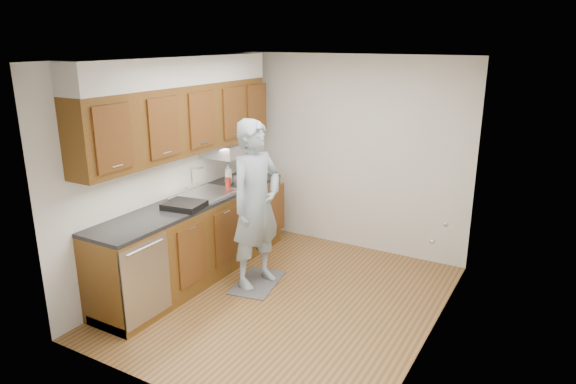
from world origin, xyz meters
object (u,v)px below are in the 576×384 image
(soap_bottle_b, at_px, (250,175))
(soda_can, at_px, (228,183))
(soap_bottle_c, at_px, (244,176))
(steel_can, at_px, (236,180))
(dish_rack, at_px, (184,205))
(soap_bottle_a, at_px, (228,173))
(person, at_px, (256,193))

(soap_bottle_b, xyz_separation_m, soda_can, (-0.11, -0.31, -0.04))
(soap_bottle_c, relative_size, soda_can, 1.35)
(soap_bottle_c, bearing_deg, steel_can, -97.55)
(soap_bottle_b, distance_m, soap_bottle_c, 0.10)
(soap_bottle_c, bearing_deg, dish_rack, -89.25)
(dish_rack, bearing_deg, soap_bottle_a, 90.77)
(soda_can, relative_size, steel_can, 1.09)
(soap_bottle_c, distance_m, steel_can, 0.14)
(dish_rack, bearing_deg, steel_can, 83.75)
(soap_bottle_c, bearing_deg, soap_bottle_a, -140.31)
(steel_can, height_order, dish_rack, steel_can)
(person, xyz_separation_m, steel_can, (-0.64, 0.54, -0.07))
(person, height_order, soda_can, person)
(steel_can, xyz_separation_m, dish_rack, (0.03, -1.01, -0.03))
(soap_bottle_b, relative_size, dish_rack, 0.54)
(soap_bottle_a, xyz_separation_m, soda_can, (0.13, -0.19, -0.06))
(steel_can, bearing_deg, soap_bottle_a, 173.82)
(soap_bottle_a, distance_m, steel_can, 0.15)
(soap_bottle_b, relative_size, soda_can, 1.64)
(soap_bottle_c, xyz_separation_m, dish_rack, (0.01, -1.14, -0.06))
(soap_bottle_a, distance_m, soda_can, 0.24)
(soap_bottle_a, bearing_deg, dish_rack, -81.13)
(person, xyz_separation_m, dish_rack, (-0.61, -0.46, -0.10))
(dish_rack, bearing_deg, soda_can, 83.81)
(dish_rack, bearing_deg, person, 29.12)
(person, bearing_deg, soap_bottle_c, 55.61)
(soap_bottle_a, relative_size, steel_can, 2.15)
(soap_bottle_a, xyz_separation_m, dish_rack, (0.16, -1.02, -0.10))
(soap_bottle_b, relative_size, soap_bottle_c, 1.22)
(soap_bottle_b, height_order, soda_can, soap_bottle_b)
(soap_bottle_b, bearing_deg, soap_bottle_a, -153.82)
(soap_bottle_a, xyz_separation_m, soap_bottle_c, (0.14, 0.12, -0.04))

